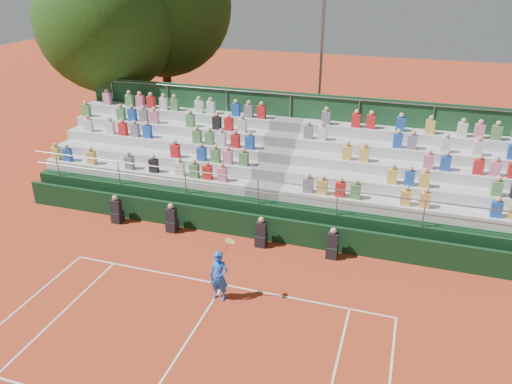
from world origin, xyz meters
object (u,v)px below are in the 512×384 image
(tennis_player, at_px, (219,276))
(floodlight_mast, at_px, (321,54))
(tree_west, at_px, (107,22))
(tree_east, at_px, (162,6))

(tennis_player, relative_size, floodlight_mast, 0.25)
(tennis_player, distance_m, tree_west, 16.44)
(tree_west, bearing_deg, tennis_player, -47.36)
(tree_west, height_order, floodlight_mast, tree_west)
(tree_east, height_order, floodlight_mast, tree_east)
(tennis_player, xyz_separation_m, tree_west, (-10.38, 11.28, 5.95))
(tree_east, distance_m, floodlight_mast, 9.27)
(tennis_player, relative_size, tree_east, 0.20)
(tree_east, bearing_deg, tree_west, -115.40)
(floodlight_mast, bearing_deg, tree_east, -179.10)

